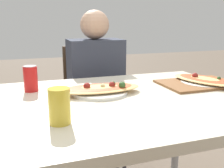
{
  "coord_description": "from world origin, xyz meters",
  "views": [
    {
      "loc": [
        -0.4,
        -1.04,
        1.11
      ],
      "look_at": [
        -0.04,
        0.03,
        0.83
      ],
      "focal_mm": 42.0,
      "sensor_mm": 36.0,
      "label": 1
    }
  ],
  "objects": [
    {
      "name": "dining_table",
      "position": [
        0.0,
        0.0,
        0.7
      ],
      "size": [
        1.24,
        0.92,
        0.77
      ],
      "color": "beige",
      "rests_on": "ground_plane"
    },
    {
      "name": "drink_glass",
      "position": [
        -0.3,
        -0.21,
        0.83
      ],
      "size": [
        0.07,
        0.07,
        0.12
      ],
      "color": "gold",
      "rests_on": "dining_table"
    },
    {
      "name": "chair_far_seated",
      "position": [
        0.07,
        0.79,
        0.52
      ],
      "size": [
        0.4,
        0.4,
        0.92
      ],
      "rotation": [
        0.0,
        0.0,
        3.14
      ],
      "color": "#3F2D1E",
      "rests_on": "ground_plane"
    },
    {
      "name": "pizza_second",
      "position": [
        0.52,
        0.1,
        0.79
      ],
      "size": [
        0.3,
        0.41,
        0.06
      ],
      "color": "white",
      "rests_on": "dining_table"
    },
    {
      "name": "serving_tray",
      "position": [
        0.48,
        0.1,
        0.78
      ],
      "size": [
        0.4,
        0.27,
        0.01
      ],
      "color": "brown",
      "rests_on": "dining_table"
    },
    {
      "name": "pizza_main",
      "position": [
        -0.07,
        0.11,
        0.79
      ],
      "size": [
        0.39,
        0.26,
        0.06
      ],
      "color": "white",
      "rests_on": "dining_table"
    },
    {
      "name": "soda_can",
      "position": [
        -0.38,
        0.25,
        0.83
      ],
      "size": [
        0.07,
        0.07,
        0.12
      ],
      "color": "red",
      "rests_on": "dining_table"
    },
    {
      "name": "person_seated",
      "position": [
        0.07,
        0.68,
        0.69
      ],
      "size": [
        0.37,
        0.26,
        1.18
      ],
      "rotation": [
        0.0,
        0.0,
        3.14
      ],
      "color": "#2D2D38",
      "rests_on": "ground_plane"
    }
  ]
}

